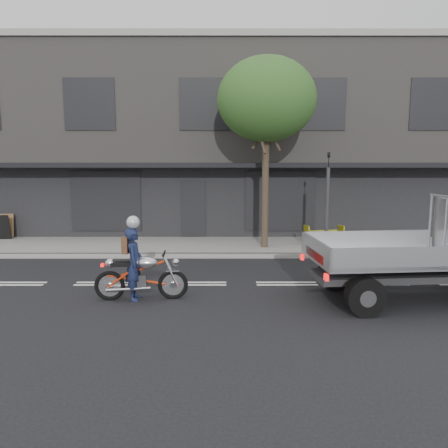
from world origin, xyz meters
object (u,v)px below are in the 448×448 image
rider (134,264)px  construction_barrier (325,236)px  motorcycle (141,275)px  traffic_light_pole (327,208)px  sandwich_board (2,227)px  street_tree (266,100)px

rider → construction_barrier: bearing=-49.2°
motorcycle → construction_barrier: motorcycle is taller
motorcycle → traffic_light_pole: bearing=36.9°
motorcycle → rider: 0.31m
rider → sandwich_board: size_ratio=1.73×
sandwich_board → rider: bearing=-50.1°
motorcycle → street_tree: bearing=54.5°
traffic_light_pole → motorcycle: traffic_light_pole is taller
motorcycle → sandwich_board: bearing=130.5°
street_tree → motorcycle: size_ratio=3.09×
motorcycle → sandwich_board: sandwich_board is taller
rider → construction_barrier: rider is taller
motorcycle → rider: rider is taller
motorcycle → construction_barrier: (5.60, 5.65, -0.05)m
traffic_light_pole → motorcycle: (-5.40, -4.63, -1.07)m
street_tree → construction_barrier: (2.20, 0.17, -4.75)m
traffic_light_pole → construction_barrier: traffic_light_pole is taller
construction_barrier → rider: bearing=-135.5°
traffic_light_pole → street_tree: bearing=157.0°
rider → sandwich_board: (-6.62, 6.97, -0.21)m
traffic_light_pole → sandwich_board: bearing=169.1°
street_tree → rider: bearing=-122.9°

